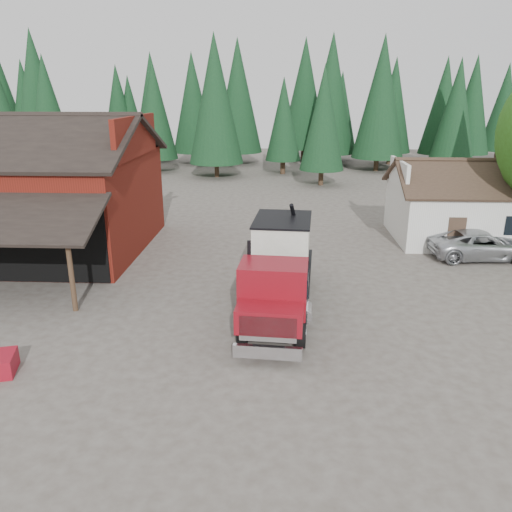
{
  "coord_description": "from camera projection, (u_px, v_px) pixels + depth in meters",
  "views": [
    {
      "loc": [
        2.35,
        -15.39,
        8.19
      ],
      "look_at": [
        1.4,
        3.8,
        1.8
      ],
      "focal_mm": 35.0,
      "sensor_mm": 36.0,
      "label": 1
    }
  ],
  "objects": [
    {
      "name": "feed_truck",
      "position": [
        279.0,
        267.0,
        19.01
      ],
      "size": [
        2.91,
        8.7,
        3.86
      ],
      "rotation": [
        0.0,
        0.0,
        -0.08
      ],
      "color": "black",
      "rests_on": "ground"
    },
    {
      "name": "red_barn",
      "position": [
        28.0,
        200.0,
        26.34
      ],
      "size": [
        12.8,
        13.63,
        7.18
      ],
      "color": "maroon",
      "rests_on": "ground"
    },
    {
      "name": "equip_box",
      "position": [
        3.0,
        364.0,
        15.14
      ],
      "size": [
        0.98,
        1.25,
        0.6
      ],
      "primitive_type": "cube",
      "rotation": [
        0.0,
        0.0,
        0.28
      ],
      "color": "maroon",
      "rests_on": "ground"
    },
    {
      "name": "farmhouse",
      "position": [
        467.0,
        211.0,
        28.46
      ],
      "size": [
        8.6,
        6.42,
        4.65
      ],
      "color": "silver",
      "rests_on": "ground"
    },
    {
      "name": "near_pine_d",
      "position": [
        215.0,
        99.0,
        47.36
      ],
      "size": [
        5.28,
        5.28,
        13.4
      ],
      "color": "#382619",
      "rests_on": "ground"
    },
    {
      "name": "silver_car",
      "position": [
        482.0,
        245.0,
        25.37
      ],
      "size": [
        5.36,
        2.72,
        1.45
      ],
      "primitive_type": "imported",
      "rotation": [
        0.0,
        0.0,
        1.63
      ],
      "color": "#B7BAC0",
      "rests_on": "ground"
    },
    {
      "name": "ground",
      "position": [
        210.0,
        339.0,
        17.28
      ],
      "size": [
        120.0,
        120.0,
        0.0
      ],
      "primitive_type": "plane",
      "color": "#4E473D",
      "rests_on": "ground"
    },
    {
      "name": "near_pine_b",
      "position": [
        323.0,
        118.0,
        43.58
      ],
      "size": [
        3.96,
        3.96,
        10.4
      ],
      "color": "#382619",
      "rests_on": "ground"
    },
    {
      "name": "conifer_backdrop",
      "position": [
        260.0,
        166.0,
        57.09
      ],
      "size": [
        76.0,
        16.0,
        16.0
      ],
      "primitive_type": null,
      "color": "#10321B",
      "rests_on": "ground"
    }
  ]
}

